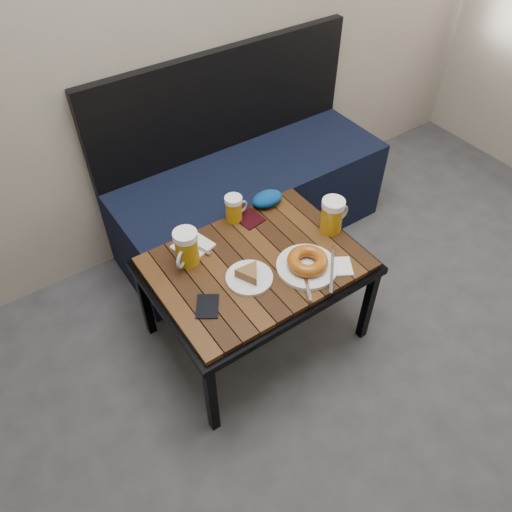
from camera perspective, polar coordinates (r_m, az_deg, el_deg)
bench at (r=2.59m, az=-0.90°, el=7.16°), size 1.40×0.50×0.95m
cafe_table at (r=1.99m, az=0.00°, el=-1.45°), size 0.84×0.62×0.47m
beer_mug_left at (r=1.92m, az=-7.96°, el=0.94°), size 0.14×0.13×0.15m
beer_mug_centre at (r=2.10m, az=-2.51°, el=5.46°), size 0.11×0.08×0.12m
beer_mug_right at (r=2.06m, az=8.73°, el=4.64°), size 0.14×0.09×0.15m
plate_pie at (r=1.88m, az=-0.78°, el=-2.21°), size 0.18×0.18×0.05m
plate_bagel at (r=1.92m, az=5.89°, el=-0.84°), size 0.28×0.28×0.07m
napkin_left at (r=2.03m, az=-7.21°, el=1.14°), size 0.16×0.17×0.01m
napkin_right at (r=1.96m, az=9.20°, el=-1.21°), size 0.15×0.14×0.01m
passport_navy at (r=1.81m, az=-5.57°, el=-5.74°), size 0.13×0.14×0.01m
passport_burgundy at (r=2.14m, az=-1.01°, el=4.45°), size 0.12×0.15×0.01m
knit_pouch at (r=2.19m, az=1.28°, el=6.57°), size 0.15×0.10×0.06m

